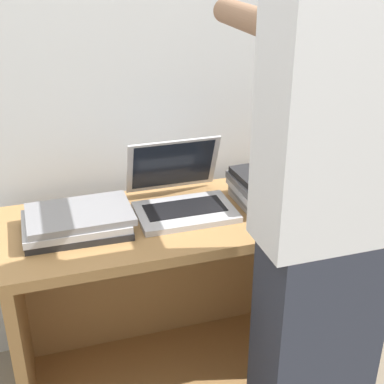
# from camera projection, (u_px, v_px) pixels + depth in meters

# --- Properties ---
(wall_back) EXTENTS (8.00, 0.05, 2.40)m
(wall_back) POSITION_uv_depth(u_px,v_px,m) (157.00, 48.00, 1.92)
(wall_back) COLOR silver
(wall_back) RESTS_ON ground_plane
(cart) EXTENTS (1.22, 0.50, 0.70)m
(cart) POSITION_uv_depth(u_px,v_px,m) (181.00, 288.00, 2.03)
(cart) COLOR #A87A47
(cart) RESTS_ON ground_plane
(laptop_open) EXTENTS (0.33, 0.31, 0.23)m
(laptop_open) POSITION_uv_depth(u_px,v_px,m) (181.00, 196.00, 1.85)
(laptop_open) COLOR #B7B7BC
(laptop_open) RESTS_ON cart
(laptop_stack_left) EXTENTS (0.35, 0.24, 0.07)m
(laptop_stack_left) POSITION_uv_depth(u_px,v_px,m) (78.00, 221.00, 1.71)
(laptop_stack_left) COLOR #232326
(laptop_stack_left) RESTS_ON cart
(laptop_stack_right) EXTENTS (0.35, 0.24, 0.11)m
(laptop_stack_right) POSITION_uv_depth(u_px,v_px,m) (282.00, 186.00, 1.90)
(laptop_stack_right) COLOR #B7B7BC
(laptop_stack_right) RESTS_ON cart
(person) EXTENTS (0.40, 0.53, 1.69)m
(person) POSITION_uv_depth(u_px,v_px,m) (328.00, 225.00, 1.46)
(person) COLOR #2D3342
(person) RESTS_ON ground_plane
(inventory_tag) EXTENTS (0.06, 0.02, 0.01)m
(inventory_tag) POSITION_uv_depth(u_px,v_px,m) (291.00, 177.00, 1.83)
(inventory_tag) COLOR red
(inventory_tag) RESTS_ON laptop_stack_right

